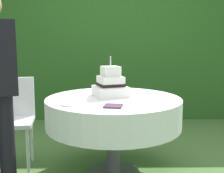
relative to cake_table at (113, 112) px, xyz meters
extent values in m
plane|color=#476B33|center=(0.00, 0.00, -0.60)|extent=(20.00, 20.00, 0.00)
cube|color=#28561E|center=(0.00, 2.22, 0.58)|extent=(5.99, 0.63, 2.37)
cylinder|color=#4C4C51|center=(0.00, 0.00, -0.59)|extent=(0.49, 0.49, 0.02)
cylinder|color=#4C4C51|center=(0.00, 0.00, -0.25)|extent=(0.12, 0.12, 0.70)
cylinder|color=brown|center=(0.00, 0.00, 0.11)|extent=(1.22, 1.22, 0.03)
cylinder|color=white|center=(0.00, 0.00, 0.00)|extent=(1.25, 1.25, 0.26)
cube|color=white|center=(-0.03, 0.09, 0.18)|extent=(0.37, 0.37, 0.10)
cube|color=white|center=(-0.03, 0.09, 0.27)|extent=(0.27, 0.27, 0.10)
cube|color=black|center=(-0.03, 0.09, 0.24)|extent=(0.28, 0.28, 0.03)
cube|color=white|center=(-0.03, 0.09, 0.37)|extent=(0.20, 0.20, 0.10)
sphere|color=#C6599E|center=(0.04, 0.22, 0.25)|extent=(0.07, 0.07, 0.07)
cylinder|color=silver|center=(-0.03, 0.09, 0.46)|extent=(0.01, 0.01, 0.09)
cylinder|color=white|center=(0.07, 0.38, 0.14)|extent=(0.12, 0.12, 0.01)
cylinder|color=white|center=(0.35, 0.24, 0.14)|extent=(0.12, 0.12, 0.01)
cylinder|color=white|center=(-0.37, -0.30, 0.14)|extent=(0.14, 0.14, 0.01)
cube|color=#4C2D47|center=(-0.01, -0.36, 0.14)|extent=(0.17, 0.17, 0.01)
cylinder|color=white|center=(-0.81, -0.02, -0.38)|extent=(0.03, 0.03, 0.45)
cylinder|color=white|center=(-1.17, 0.26, -0.38)|extent=(0.03, 0.03, 0.45)
cylinder|color=white|center=(-0.85, 0.30, -0.38)|extent=(0.03, 0.03, 0.45)
cube|color=white|center=(-0.99, 0.12, -0.13)|extent=(0.45, 0.45, 0.04)
cube|color=white|center=(-1.01, 0.30, 0.09)|extent=(0.40, 0.10, 0.40)
cylinder|color=black|center=(-0.83, -0.45, -0.18)|extent=(0.12, 0.12, 0.85)
camera|label=1|loc=(-0.06, -2.56, 0.63)|focal=45.43mm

